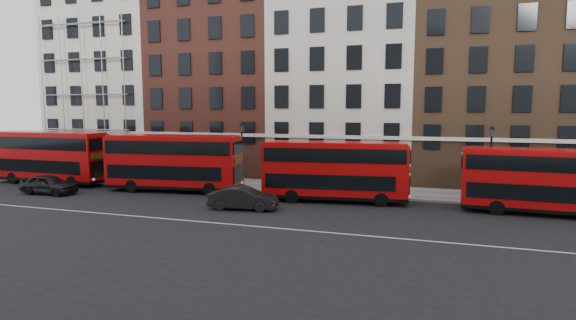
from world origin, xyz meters
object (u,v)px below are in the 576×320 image
(bus_a, at_px, (49,156))
(car_front, at_px, (243,198))
(bus_d, at_px, (545,180))
(car_rear, at_px, (49,184))
(bus_b, at_px, (173,161))
(bus_c, at_px, (334,170))

(bus_a, distance_m, car_front, 20.82)
(bus_d, bearing_deg, car_rear, -171.08)
(car_rear, bearing_deg, bus_b, -67.29)
(bus_b, xyz_separation_m, bus_c, (13.05, 0.00, -0.13))
(bus_a, bearing_deg, bus_b, 0.97)
(bus_b, height_order, bus_d, bus_b)
(bus_c, relative_size, bus_d, 1.05)
(bus_c, bearing_deg, bus_b, 173.30)
(bus_c, bearing_deg, car_front, -147.54)
(bus_b, relative_size, bus_d, 1.11)
(bus_b, height_order, bus_c, bus_b)
(bus_d, distance_m, car_rear, 35.30)
(bus_a, height_order, bus_b, bus_a)
(bus_a, height_order, bus_d, bus_a)
(bus_b, xyz_separation_m, car_rear, (-8.65, -3.88, -1.67))
(bus_a, relative_size, car_rear, 2.45)
(bus_a, bearing_deg, car_front, -10.79)
(bus_c, distance_m, bus_d, 13.35)
(bus_b, distance_m, car_front, 9.08)
(bus_a, distance_m, car_rear, 5.69)
(bus_b, distance_m, bus_c, 13.05)
(bus_a, xyz_separation_m, car_front, (20.31, -4.24, -1.71))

